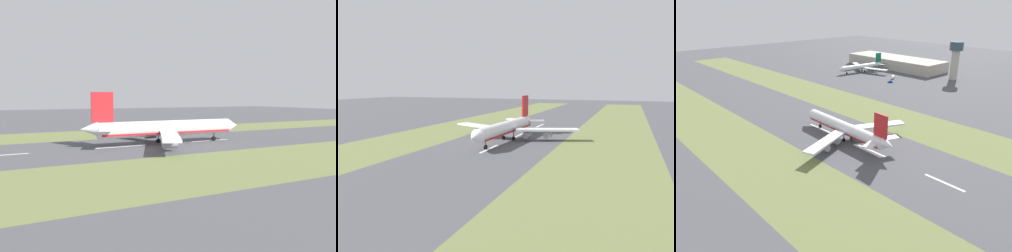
% 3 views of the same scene
% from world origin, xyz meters
% --- Properties ---
extents(ground_plane, '(800.00, 800.00, 0.00)m').
position_xyz_m(ground_plane, '(0.00, 0.00, 0.00)').
color(ground_plane, '#4C4C51').
extents(grass_median_west, '(40.00, 600.00, 0.01)m').
position_xyz_m(grass_median_west, '(-45.00, 0.00, 0.00)').
color(grass_median_west, olive).
rests_on(grass_median_west, ground).
extents(grass_median_east, '(40.00, 600.00, 0.01)m').
position_xyz_m(grass_median_east, '(45.00, 0.00, 0.00)').
color(grass_median_east, olive).
rests_on(grass_median_east, ground).
extents(centreline_dash_mid, '(1.20, 18.00, 0.01)m').
position_xyz_m(centreline_dash_mid, '(0.00, -22.02, 0.01)').
color(centreline_dash_mid, silver).
rests_on(centreline_dash_mid, ground).
extents(centreline_dash_far, '(1.20, 18.00, 0.01)m').
position_xyz_m(centreline_dash_far, '(0.00, 17.98, 0.01)').
color(centreline_dash_far, silver).
rests_on(centreline_dash_far, ground).
extents(airplane_main_jet, '(64.09, 67.16, 20.20)m').
position_xyz_m(airplane_main_jet, '(0.17, -3.93, 6.02)').
color(airplane_main_jet, white).
rests_on(airplane_main_jet, ground).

